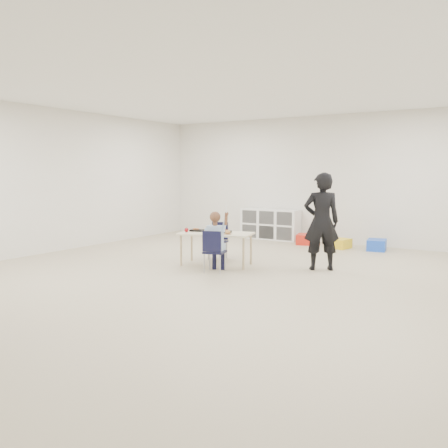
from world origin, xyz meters
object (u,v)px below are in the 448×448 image
Objects in this scene: child at (215,239)px; table at (216,249)px; chair_near at (215,251)px; cubby_shelf at (270,224)px; adult at (321,222)px.

table is at bearing 106.08° from child.
chair_near is (0.28, -0.47, 0.05)m from table.
chair_near is at bearing -73.92° from table.
table is 0.59m from child.
cubby_shelf is 3.56m from adult.
cubby_shelf is (-0.92, 3.75, -0.17)m from child.
cubby_shelf reaches higher than table.
table is 0.54m from chair_near.
table is at bearing -78.86° from cubby_shelf.
child is 0.67× the size of adult.
chair_near is 1.76m from adult.
table is at bearing 106.08° from chair_near.
adult is (2.27, -2.71, 0.43)m from cubby_shelf.
chair_near is 0.47× the size of cubby_shelf.
chair_near is 0.63× the size of child.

